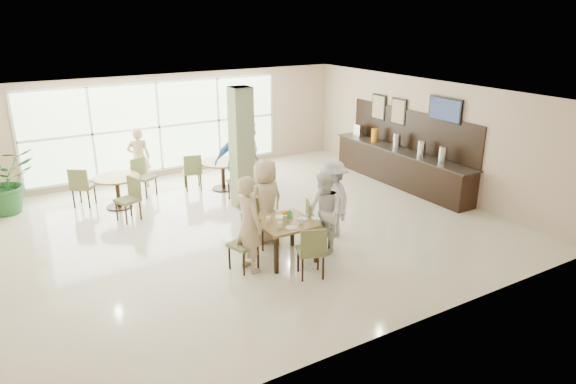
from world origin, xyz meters
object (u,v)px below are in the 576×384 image
main_table (285,226)px  teen_standing (333,198)px  teen_left (249,224)px  round_table_right (223,167)px  adult_b (247,151)px  round_table_left (117,184)px  adult_standing (139,158)px  teen_right (324,213)px  teen_far (266,201)px  potted_plant (4,181)px  buffet_counter (401,164)px  adult_a (237,163)px

main_table → teen_standing: bearing=17.4°
teen_left → teen_standing: teen_left is taller
round_table_right → teen_left: teen_left is taller
adult_b → main_table: bearing=-13.4°
round_table_left → teen_left: 4.54m
main_table → adult_standing: adult_standing is taller
teen_right → adult_b: bearing=176.5°
teen_left → round_table_right: bearing=-27.8°
main_table → round_table_left: size_ratio=0.93×
teen_far → adult_standing: bearing=-87.0°
teen_left → adult_standing: teen_left is taller
potted_plant → adult_standing: (3.13, 0.23, 0.05)m
teen_right → potted_plant: bearing=-132.7°
teen_left → teen_standing: size_ratio=1.09×
teen_far → teen_standing: bearing=148.6°
buffet_counter → potted_plant: bearing=161.3°
round_table_right → buffet_counter: buffet_counter is taller
round_table_left → round_table_right: 2.66m
round_table_right → buffet_counter: bearing=-26.1°
main_table → adult_a: (0.66, 3.39, 0.27)m
teen_right → teen_standing: teen_standing is taller
teen_right → adult_b: adult_b is taller
adult_standing → teen_standing: bearing=131.9°
teen_standing → adult_b: size_ratio=0.89×
teen_left → adult_standing: bearing=-5.8°
round_table_left → teen_far: 4.01m
round_table_left → teen_right: (2.78, -4.43, 0.22)m
adult_standing → teen_far: bearing=120.4°
potted_plant → teen_right: bearing=-47.0°
potted_plant → adult_b: bearing=-9.6°
teen_right → adult_a: 3.50m
adult_a → adult_standing: size_ratio=1.18×
adult_standing → potted_plant: bearing=19.9°
round_table_left → adult_standing: size_ratio=0.67×
adult_b → adult_a: bearing=-33.5°
adult_standing → round_table_left: bearing=70.0°
round_table_left → teen_standing: (3.37, -3.89, 0.23)m
teen_left → adult_standing: size_ratio=1.11×
adult_standing → teen_left: bearing=109.5°
main_table → teen_right: teen_right is taller
buffet_counter → teen_left: bearing=-158.2°
main_table → buffet_counter: bearing=24.4°
round_table_right → adult_standing: (-1.79, 1.26, 0.21)m
potted_plant → teen_far: bearing=-45.4°
round_table_left → adult_b: 3.41m
main_table → adult_a: 3.46m
buffet_counter → teen_right: buffet_counter is taller
teen_left → teen_right: teen_left is taller
buffet_counter → potted_plant: buffet_counter is taller
buffet_counter → teen_far: bearing=-164.7°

